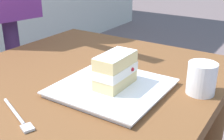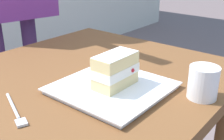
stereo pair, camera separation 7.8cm
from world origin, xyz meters
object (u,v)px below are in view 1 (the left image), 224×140
at_px(dessert_plate, 112,88).
at_px(coffee_cup, 202,78).
at_px(dessert_fork, 19,116).
at_px(patio_table, 55,128).
at_px(cake_slice, 115,70).

bearing_deg(dessert_plate, coffee_cup, 119.45).
xyz_separation_m(dessert_plate, dessert_fork, (0.24, -0.11, -0.00)).
distance_m(patio_table, coffee_cup, 0.44).
bearing_deg(cake_slice, patio_table, -54.05).
height_order(dessert_plate, cake_slice, cake_slice).
bearing_deg(dessert_plate, patio_table, -53.73).
relative_size(cake_slice, dessert_fork, 0.80).
distance_m(cake_slice, coffee_cup, 0.23).
bearing_deg(coffee_cup, dessert_plate, -60.55).
relative_size(dessert_plate, cake_slice, 2.20).
bearing_deg(patio_table, dessert_fork, 11.81).
relative_size(patio_table, coffee_cup, 13.04).
bearing_deg(dessert_plate, dessert_fork, -23.75).
relative_size(patio_table, cake_slice, 8.81).
height_order(cake_slice, coffee_cup, cake_slice).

